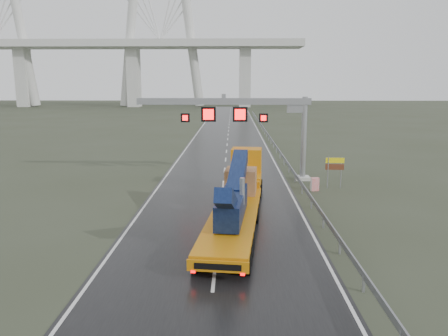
{
  "coord_description": "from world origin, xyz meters",
  "views": [
    {
      "loc": [
        0.8,
        -19.49,
        8.28
      ],
      "look_at": [
        0.26,
        6.72,
        3.2
      ],
      "focal_mm": 35.0,
      "sensor_mm": 36.0,
      "label": 1
    }
  ],
  "objects_px": {
    "exit_sign_pair": "(335,166)",
    "striped_barrier": "(315,184)",
    "sign_gantry": "(248,115)",
    "heavy_haul_truck": "(239,190)"
  },
  "relations": [
    {
      "from": "heavy_haul_truck",
      "to": "striped_barrier",
      "type": "distance_m",
      "value": 8.79
    },
    {
      "from": "sign_gantry",
      "to": "heavy_haul_truck",
      "type": "relative_size",
      "value": 0.85
    },
    {
      "from": "sign_gantry",
      "to": "exit_sign_pair",
      "type": "xyz_separation_m",
      "value": [
        6.85,
        -3.04,
        -3.85
      ]
    },
    {
      "from": "striped_barrier",
      "to": "exit_sign_pair",
      "type": "bearing_deg",
      "value": 15.4
    },
    {
      "from": "heavy_haul_truck",
      "to": "exit_sign_pair",
      "type": "height_order",
      "value": "heavy_haul_truck"
    },
    {
      "from": "exit_sign_pair",
      "to": "striped_barrier",
      "type": "relative_size",
      "value": 2.43
    },
    {
      "from": "heavy_haul_truck",
      "to": "exit_sign_pair",
      "type": "relative_size",
      "value": 6.94
    },
    {
      "from": "heavy_haul_truck",
      "to": "striped_barrier",
      "type": "relative_size",
      "value": 16.84
    },
    {
      "from": "sign_gantry",
      "to": "heavy_haul_truck",
      "type": "height_order",
      "value": "sign_gantry"
    },
    {
      "from": "exit_sign_pair",
      "to": "sign_gantry",
      "type": "bearing_deg",
      "value": 157.8
    }
  ]
}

